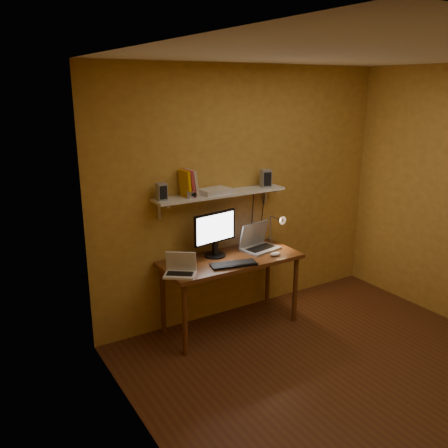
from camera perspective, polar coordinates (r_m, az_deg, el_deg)
room at (r=3.81m, az=16.05°, el=-0.94°), size 3.44×3.24×2.64m
desk at (r=4.72m, az=0.84°, el=-5.09°), size 1.40×0.60×0.75m
wall_shelf at (r=4.68m, az=-0.39°, el=3.61°), size 1.40×0.25×0.21m
monitor at (r=4.66m, az=-1.08°, el=-0.95°), size 0.50×0.24×0.45m
laptop at (r=4.94m, az=4.05°, el=-2.18°), size 0.42×0.34×0.28m
netbook at (r=4.29m, az=-5.27°, el=-5.36°), size 0.34×0.32×0.21m
keyboard at (r=4.50m, az=1.19°, el=-4.88°), size 0.46×0.24×0.02m
mouse at (r=4.77m, az=6.22°, el=-3.61°), size 0.12×0.09×0.04m
desk_lamp at (r=5.08m, az=6.41°, el=-0.11°), size 0.09×0.23×0.38m
speaker_left at (r=4.38m, az=-7.54°, el=3.87°), size 0.09×0.09×0.16m
speaker_right at (r=4.94m, az=5.04°, el=5.50°), size 0.12×0.12×0.18m
books at (r=4.49m, az=-4.30°, el=4.90°), size 0.14×0.18×0.26m
shelf_camera at (r=4.45m, az=-3.79°, el=3.56°), size 0.12×0.07×0.07m
router at (r=4.62m, az=-1.13°, el=3.99°), size 0.32×0.23×0.05m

